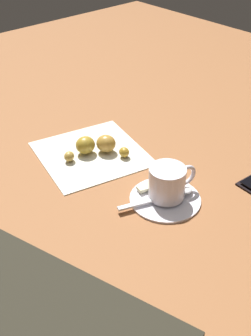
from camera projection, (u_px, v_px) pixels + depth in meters
name	position (u px, v px, depth m)	size (l,w,h in m)	color
ground_plane	(115.00, 176.00, 0.80)	(1.80, 1.80, 0.00)	brown
saucer	(165.00, 198.00, 0.74)	(0.12, 0.12, 0.01)	silver
espresso_cup	(168.00, 182.00, 0.73)	(0.06, 0.09, 0.06)	silver
teaspoon	(168.00, 196.00, 0.74)	(0.06, 0.13, 0.01)	silver
sugar_packet	(154.00, 184.00, 0.76)	(0.07, 0.02, 0.01)	beige
napkin	(91.00, 153.00, 0.86)	(0.20, 0.20, 0.00)	silver
croissant	(96.00, 146.00, 0.85)	(0.10, 0.11, 0.04)	#A37C24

